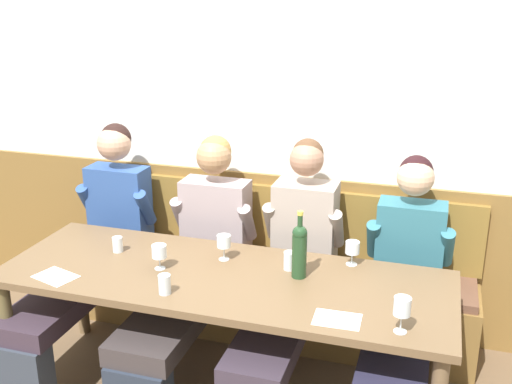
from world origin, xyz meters
name	(u,v)px	position (x,y,z in m)	size (l,w,h in m)	color
room_wall_back	(274,111)	(0.00, 1.09, 1.40)	(6.80, 0.08, 2.80)	silver
wood_wainscot_panel	(271,247)	(0.00, 1.04, 0.50)	(6.80, 0.03, 1.00)	brown
wall_bench	(262,291)	(0.00, 0.83, 0.28)	(2.64, 0.42, 0.94)	brown
dining_table	(223,288)	(0.00, 0.12, 0.65)	(2.34, 0.82, 0.73)	brown
person_right_seat	(92,244)	(-0.98, 0.46, 0.64)	(0.50, 1.28, 1.32)	#2F3641
person_left_seat	(195,260)	(-0.30, 0.46, 0.62)	(0.52, 1.28, 1.28)	#242B39
person_center_right_seat	(292,268)	(0.28, 0.48, 0.64)	(0.47, 1.28, 1.31)	#2E3339
person_center_left_seat	(403,291)	(0.89, 0.45, 0.61)	(0.48, 1.27, 1.26)	#2A3431
wine_bottle_amber_mid	(299,249)	(0.38, 0.22, 0.88)	(0.08, 0.08, 0.36)	#1F3E21
wine_glass_by_bottle	(402,308)	(0.92, -0.16, 0.85)	(0.07, 0.07, 0.16)	silver
wine_glass_center_rear	(224,242)	(-0.06, 0.30, 0.83)	(0.08, 0.08, 0.14)	silver
wine_glass_mid_left	(159,252)	(-0.34, 0.09, 0.82)	(0.08, 0.08, 0.13)	silver
wine_glass_near_bucket	(352,248)	(0.61, 0.44, 0.82)	(0.07, 0.07, 0.13)	silver
water_tumbler_left	(289,261)	(0.31, 0.29, 0.78)	(0.06, 0.06, 0.10)	silver
water_tumbler_right	(118,244)	(-0.66, 0.22, 0.77)	(0.06, 0.06, 0.09)	silver
water_tumbler_center	(165,284)	(-0.20, -0.15, 0.78)	(0.06, 0.06, 0.10)	silver
tasting_sheet_left_guest	(337,319)	(0.64, -0.14, 0.73)	(0.21, 0.15, 0.00)	white
tasting_sheet_right_guest	(56,277)	(-0.81, -0.15, 0.73)	(0.21, 0.15, 0.00)	white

